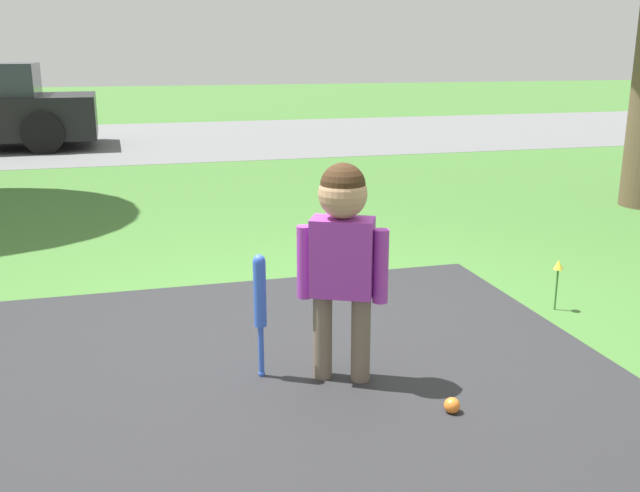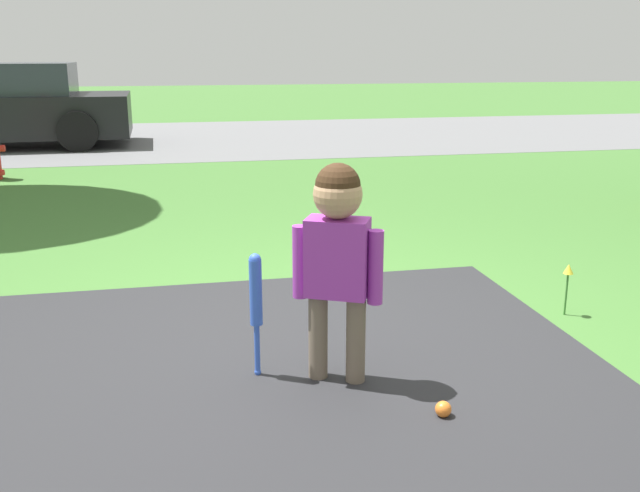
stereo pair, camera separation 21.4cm
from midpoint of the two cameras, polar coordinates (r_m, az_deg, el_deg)
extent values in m
plane|color=#3D6B2D|center=(4.12, 0.60, -6.87)|extent=(60.00, 60.00, 0.00)
cube|color=slate|center=(13.41, -8.25, 8.58)|extent=(40.00, 6.00, 0.01)
cylinder|color=#6B5B4C|center=(3.49, 1.62, -7.23)|extent=(0.09, 0.09, 0.44)
cylinder|color=#6B5B4C|center=(3.46, 4.67, -7.50)|extent=(0.09, 0.09, 0.44)
cube|color=purple|center=(3.34, 3.23, -0.94)|extent=(0.33, 0.27, 0.37)
cylinder|color=purple|center=(3.39, 0.20, -1.29)|extent=(0.07, 0.07, 0.35)
cylinder|color=purple|center=(3.32, 6.31, -1.72)|extent=(0.07, 0.07, 0.35)
sphere|color=tan|center=(3.27, 3.31, 4.14)|extent=(0.23, 0.23, 0.23)
sphere|color=#382314|center=(3.26, 3.32, 4.83)|extent=(0.21, 0.21, 0.21)
sphere|color=blue|center=(3.60, -3.28, -10.03)|extent=(0.03, 0.03, 0.03)
cylinder|color=blue|center=(3.55, -3.31, -8.31)|extent=(0.03, 0.03, 0.27)
cylinder|color=blue|center=(3.44, -3.39, -3.73)|extent=(0.06, 0.06, 0.33)
sphere|color=blue|center=(3.39, -3.43, -1.10)|extent=(0.06, 0.06, 0.06)
sphere|color=orange|center=(3.28, 11.73, -12.69)|extent=(0.07, 0.07, 0.07)
cylinder|color=red|center=(9.74, -23.64, 7.17)|extent=(0.11, 0.08, 0.08)
cube|color=black|center=(13.01, -23.79, 9.51)|extent=(4.19, 1.83, 0.68)
cube|color=#2D333D|center=(12.94, -23.16, 12.19)|extent=(2.02, 1.58, 0.51)
cylinder|color=black|center=(11.98, -18.34, 8.69)|extent=(0.64, 0.19, 0.64)
cylinder|color=black|center=(13.73, -17.69, 9.51)|extent=(0.64, 0.19, 0.64)
cylinder|color=#38702D|center=(4.62, 20.37, -3.65)|extent=(0.01, 0.01, 0.26)
cone|color=yellow|center=(4.57, 20.55, -1.74)|extent=(0.06, 0.06, 0.06)
camera|label=1|loc=(0.11, -88.35, 0.45)|focal=40.00mm
camera|label=2|loc=(0.11, 91.65, -0.45)|focal=40.00mm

